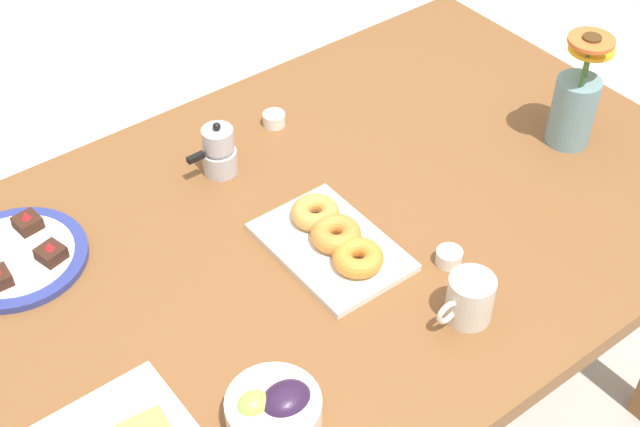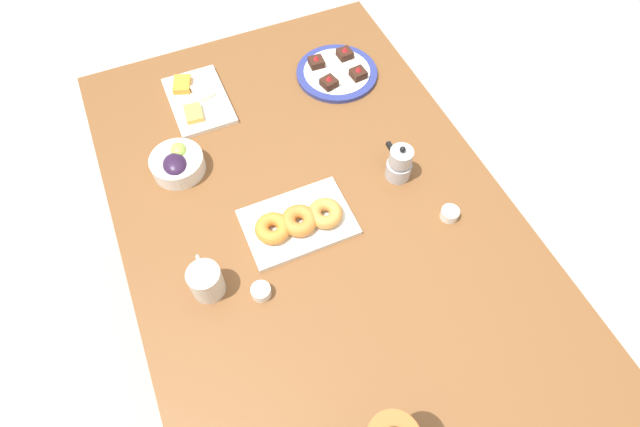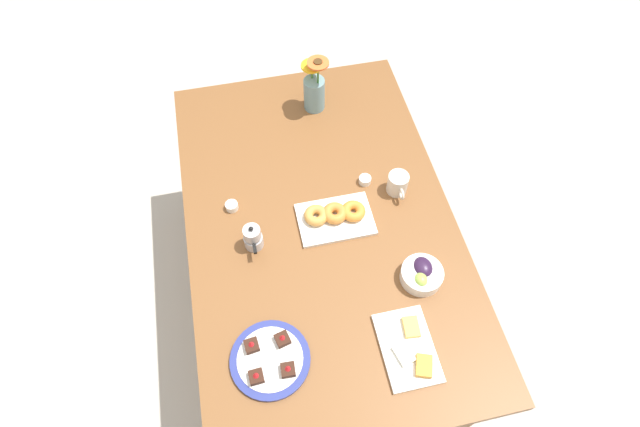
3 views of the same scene
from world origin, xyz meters
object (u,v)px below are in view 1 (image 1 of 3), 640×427
at_px(jam_cup_honey, 274,119).
at_px(croissant_platter, 334,240).
at_px(dining_table, 320,261).
at_px(dessert_plate, 15,257).
at_px(jam_cup_berry, 449,256).
at_px(flower_vase, 575,104).
at_px(grape_bowl, 275,409).
at_px(moka_pot, 219,152).
at_px(coffee_mug, 469,298).

bearing_deg(jam_cup_honey, croissant_platter, 70.55).
xyz_separation_m(dining_table, dessert_plate, (0.49, -0.27, 0.10)).
distance_m(jam_cup_berry, flower_vase, 0.46).
relative_size(grape_bowl, flower_vase, 0.56).
relative_size(dining_table, grape_bowl, 10.89).
bearing_deg(flower_vase, moka_pot, -29.60).
xyz_separation_m(croissant_platter, jam_cup_honey, (-0.13, -0.37, -0.01)).
xyz_separation_m(coffee_mug, croissant_platter, (0.08, -0.27, -0.02)).
xyz_separation_m(jam_cup_berry, flower_vase, (-0.44, -0.11, 0.08)).
relative_size(jam_cup_honey, moka_pot, 0.40).
bearing_deg(jam_cup_berry, grape_bowl, 10.73).
xyz_separation_m(flower_vase, moka_pot, (0.63, -0.36, -0.04)).
xyz_separation_m(dining_table, croissant_platter, (0.01, 0.06, 0.11)).
bearing_deg(moka_pot, croissant_platter, 97.88).
bearing_deg(moka_pot, flower_vase, 150.40).
height_order(coffee_mug, croissant_platter, coffee_mug).
bearing_deg(flower_vase, jam_cup_honey, -42.60).
height_order(grape_bowl, jam_cup_honey, grape_bowl).
height_order(jam_cup_honey, moka_pot, moka_pot).
bearing_deg(coffee_mug, flower_vase, -156.50).
height_order(dining_table, jam_cup_honey, jam_cup_honey).
distance_m(dessert_plate, moka_pot, 0.43).
bearing_deg(jam_cup_honey, dessert_plate, 4.65).
xyz_separation_m(coffee_mug, jam_cup_berry, (-0.06, -0.11, -0.03)).
relative_size(grape_bowl, moka_pot, 1.24).
relative_size(jam_cup_berry, flower_vase, 0.18).
xyz_separation_m(grape_bowl, moka_pot, (-0.26, -0.55, 0.02)).
bearing_deg(jam_cup_honey, moka_pot, 19.02).
distance_m(dessert_plate, flower_vase, 1.13).
distance_m(jam_cup_berry, dessert_plate, 0.78).
distance_m(jam_cup_honey, jam_cup_berry, 0.53).
xyz_separation_m(jam_cup_honey, flower_vase, (-0.45, 0.42, 0.08)).
bearing_deg(coffee_mug, dining_table, -78.13).
xyz_separation_m(coffee_mug, jam_cup_honey, (-0.05, -0.64, -0.03)).
bearing_deg(croissant_platter, dessert_plate, -34.38).
height_order(grape_bowl, moka_pot, moka_pot).
bearing_deg(grape_bowl, flower_vase, -167.70).
bearing_deg(coffee_mug, jam_cup_berry, -119.69).
bearing_deg(jam_cup_berry, croissant_platter, -47.27).
xyz_separation_m(dining_table, moka_pot, (0.05, -0.26, 0.13)).
relative_size(coffee_mug, moka_pot, 0.96).
bearing_deg(grape_bowl, moka_pot, -114.94).
xyz_separation_m(dessert_plate, flower_vase, (-1.06, 0.37, 0.08)).
bearing_deg(flower_vase, croissant_platter, -4.36).
height_order(dining_table, flower_vase, flower_vase).
xyz_separation_m(croissant_platter, flower_vase, (-0.59, 0.04, 0.07)).
bearing_deg(grape_bowl, croissant_platter, -141.54).
height_order(dining_table, moka_pot, moka_pot).
height_order(dining_table, grape_bowl, grape_bowl).
bearing_deg(dining_table, croissant_platter, 78.14).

